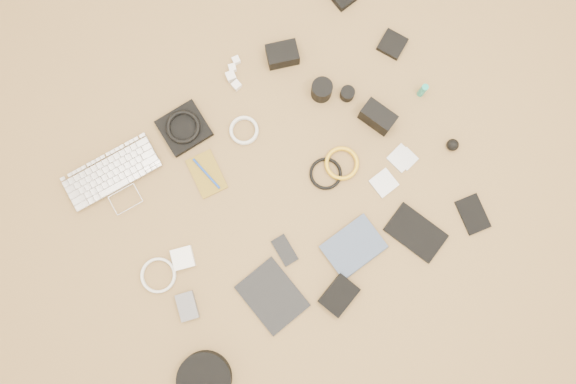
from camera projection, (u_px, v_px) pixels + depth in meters
room_shell at (289, 90)px, 0.84m from camera, size 4.04×4.04×2.58m
laptop at (118, 185)px, 2.07m from camera, size 0.38×0.28×0.03m
headphone_pouch at (184, 128)px, 2.09m from camera, size 0.17×0.17×0.03m
headphones at (183, 127)px, 2.07m from camera, size 0.17×0.17×0.02m
charger_a at (232, 68)px, 2.12m from camera, size 0.03×0.03×0.03m
charger_b at (231, 76)px, 2.11m from camera, size 0.04×0.04×0.03m
charger_c at (236, 60)px, 2.12m from camera, size 0.03×0.03×0.02m
charger_d at (236, 85)px, 2.11m from camera, size 0.03×0.03×0.03m
dslr_camera at (282, 55)px, 2.11m from camera, size 0.14×0.12×0.07m
notebook_olive at (207, 174)px, 2.08m from camera, size 0.13×0.17×0.01m
pen_blue at (206, 174)px, 2.07m from camera, size 0.03×0.15×0.01m
cable_white_a at (244, 131)px, 2.10m from camera, size 0.14×0.14×0.01m
lens_a at (322, 90)px, 2.08m from camera, size 0.08×0.08×0.08m
lens_b at (347, 94)px, 2.10m from camera, size 0.06×0.06×0.05m
card_reader at (392, 44)px, 2.13m from camera, size 0.12×0.12×0.02m
power_brick at (183, 258)px, 2.03m from camera, size 0.10×0.10×0.03m
cable_white_b at (159, 275)px, 2.03m from camera, size 0.13×0.13×0.01m
cable_black at (326, 174)px, 2.08m from camera, size 0.15×0.15×0.01m
cable_yellow at (341, 164)px, 2.08m from camera, size 0.17×0.17×0.01m
flash at (378, 117)px, 2.06m from camera, size 0.10×0.14×0.09m
lens_cleaner at (423, 90)px, 2.08m from camera, size 0.03×0.03×0.09m
battery_charger at (187, 306)px, 2.01m from camera, size 0.09×0.11×0.03m
tablet at (272, 296)px, 2.03m from camera, size 0.19×0.24×0.01m
phone at (285, 250)px, 2.05m from camera, size 0.07×0.11×0.01m
filter_case_left at (384, 183)px, 2.07m from camera, size 0.08×0.08×0.01m
filter_case_mid at (401, 158)px, 2.09m from camera, size 0.09×0.09×0.01m
filter_case_right at (407, 159)px, 2.09m from camera, size 0.07×0.07×0.01m
air_blower at (453, 145)px, 2.07m from camera, size 0.06×0.06×0.05m
headphone_case at (204, 379)px, 1.97m from camera, size 0.21×0.21×0.05m
drive_case at (339, 295)px, 2.01m from camera, size 0.15×0.12×0.03m
paperback at (366, 264)px, 2.03m from camera, size 0.21×0.15×0.02m
notebook_black_a at (416, 233)px, 2.05m from camera, size 0.18×0.23×0.01m
notebook_black_b at (473, 214)px, 2.06m from camera, size 0.12×0.15×0.01m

